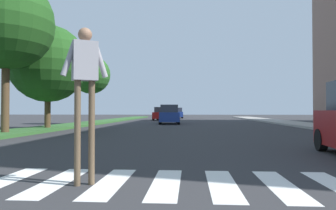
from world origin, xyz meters
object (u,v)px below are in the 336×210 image
Objects in this scene: tree_distant at (91,75)px; sedan_distant at (162,114)px; tree_mid at (6,23)px; pedestrian_performer at (85,80)px; sedan_far_horizon at (177,113)px; tree_far at (48,64)px; sedan_midblock at (169,115)px.

sedan_distant is at bearing 68.55° from tree_distant.
tree_mid is 3.04× the size of pedestrian_performer.
tree_distant is at bearing -111.45° from sedan_distant.
tree_far is at bearing -102.01° from sedan_far_horizon.
sedan_midblock is at bearing -81.34° from sedan_distant.
tree_distant is (0.20, 7.81, 0.20)m from tree_far.
tree_distant is (0.32, 12.04, -1.15)m from tree_mid.
tree_mid is 36.66m from sedan_far_horizon.
tree_far is at bearing -104.21° from sedan_distant.
tree_distant is 1.32× the size of sedan_midblock.
tree_far is at bearing 117.04° from pedestrian_performer.
tree_mid is 1.74× the size of sedan_distant.
sedan_far_horizon is (6.70, 31.49, -3.30)m from tree_far.
tree_distant is at bearing -164.74° from sedan_midblock.
sedan_far_horizon is (1.50, 10.96, 0.02)m from sedan_distant.
tree_far is at bearing -125.47° from sedan_midblock.
tree_mid is 1.72× the size of sedan_midblock.
tree_far is at bearing 88.35° from tree_mid.
pedestrian_performer is 45.38m from sedan_far_horizon.
pedestrian_performer is at bearing -89.51° from sedan_far_horizon.
pedestrian_performer reaches higher than sedan_midblock.
tree_mid reaches higher than sedan_far_horizon.
tree_mid is 4.45m from tree_far.
sedan_distant is at bearing 77.87° from tree_mid.
tree_mid is 25.75m from sedan_distant.
tree_distant is 7.73m from sedan_midblock.
sedan_midblock is (6.98, 13.86, -4.63)m from tree_mid.
pedestrian_performer reaches higher than sedan_far_horizon.
tree_distant is 1.39× the size of sedan_far_horizon.
pedestrian_performer is 0.57× the size of sedan_distant.
sedan_midblock is at bearing 63.27° from tree_mid.
sedan_far_horizon reaches higher than sedan_distant.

